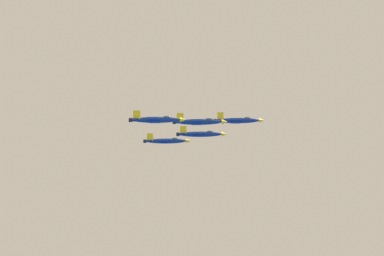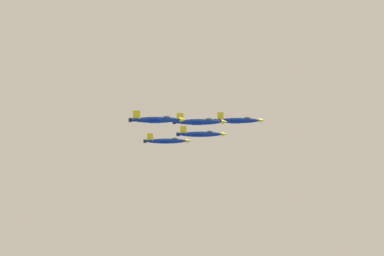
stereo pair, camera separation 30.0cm
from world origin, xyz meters
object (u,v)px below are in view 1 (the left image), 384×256
jet_lead (238,120)px  jet_right_wingman (199,122)px  jet_left_outer (166,141)px  jet_left_wingman (200,134)px  jet_right_outer (156,120)px

jet_lead → jet_right_wingman: size_ratio=0.97×
jet_left_outer → jet_left_wingman: bearing=-39.5°
jet_left_outer → jet_right_wingman: bearing=-67.8°
jet_left_outer → jet_right_outer: bearing=-89.2°
jet_left_wingman → jet_right_outer: 34.17m
jet_lead → jet_left_outer: 32.95m
jet_right_wingman → jet_left_outer: 34.20m
jet_left_wingman → jet_right_wingman: size_ratio=1.00×
jet_lead → jet_left_outer: size_ratio=0.97×
jet_lead → jet_right_wingman: bearing=-139.8°
jet_right_wingman → jet_left_outer: size_ratio=1.00×
jet_right_wingman → jet_left_wingman: bearing=89.4°
jet_lead → jet_right_outer: size_ratio=0.98×
jet_right_outer → jet_right_wingman: bearing=39.5°
jet_lead → jet_right_outer: 32.89m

